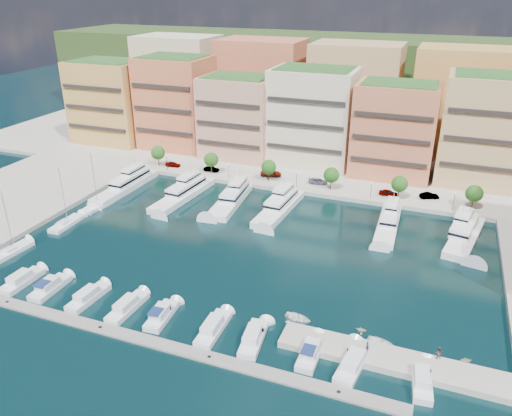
# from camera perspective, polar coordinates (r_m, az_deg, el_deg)

# --- Properties ---
(ground) EXTENTS (400.00, 400.00, 0.00)m
(ground) POSITION_cam_1_polar(r_m,az_deg,el_deg) (96.36, -0.77, -4.88)
(ground) COLOR black
(ground) RESTS_ON ground
(north_quay) EXTENTS (220.00, 64.00, 2.00)m
(north_quay) POSITION_cam_1_polar(r_m,az_deg,el_deg) (150.98, 7.98, 6.01)
(north_quay) COLOR #9E998E
(north_quay) RESTS_ON ground
(hillside) EXTENTS (240.00, 40.00, 58.00)m
(hillside) POSITION_cam_1_polar(r_m,az_deg,el_deg) (196.30, 11.34, 10.10)
(hillside) COLOR #253D19
(hillside) RESTS_ON ground
(south_pontoon) EXTENTS (72.00, 2.20, 0.35)m
(south_pontoon) POSITION_cam_1_polar(r_m,az_deg,el_deg) (75.53, -11.71, -14.87)
(south_pontoon) COLOR gray
(south_pontoon) RESTS_ON ground
(finger_pier) EXTENTS (32.00, 5.00, 2.00)m
(finger_pier) POSITION_cam_1_polar(r_m,az_deg,el_deg) (73.26, 15.60, -16.80)
(finger_pier) COLOR #9E998E
(finger_pier) RESTS_ON ground
(apartment_0) EXTENTS (22.00, 16.50, 24.80)m
(apartment_0) POSITION_cam_1_polar(r_m,az_deg,el_deg) (164.22, -16.28, 11.61)
(apartment_0) COLOR gold
(apartment_0) RESTS_ON north_quay
(apartment_1) EXTENTS (20.00, 16.50, 26.80)m
(apartment_1) POSITION_cam_1_polar(r_m,az_deg,el_deg) (153.71, -9.11, 11.82)
(apartment_1) COLOR #C26E40
(apartment_1) RESTS_ON north_quay
(apartment_2) EXTENTS (20.00, 15.50, 22.80)m
(apartment_2) POSITION_cam_1_polar(r_m,az_deg,el_deg) (143.28, -2.00, 10.36)
(apartment_2) COLOR tan
(apartment_2) RESTS_ON north_quay
(apartment_3) EXTENTS (22.00, 16.50, 25.80)m
(apartment_3) POSITION_cam_1_polar(r_m,az_deg,el_deg) (138.23, 6.50, 10.34)
(apartment_3) COLOR beige
(apartment_3) RESTS_ON north_quay
(apartment_4) EXTENTS (20.00, 15.50, 23.80)m
(apartment_4) POSITION_cam_1_polar(r_m,az_deg,el_deg) (132.97, 15.55, 8.59)
(apartment_4) COLOR #D2714E
(apartment_4) RESTS_ON north_quay
(apartment_5) EXTENTS (22.00, 16.50, 26.80)m
(apartment_5) POSITION_cam_1_polar(r_m,az_deg,el_deg) (134.49, 25.10, 8.01)
(apartment_5) COLOR tan
(apartment_5) RESTS_ON north_quay
(backblock_0) EXTENTS (26.00, 18.00, 30.00)m
(backblock_0) POSITION_cam_1_polar(r_m,az_deg,el_deg) (177.47, -8.77, 14.08)
(backblock_0) COLOR beige
(backblock_0) RESTS_ON north_quay
(backblock_1) EXTENTS (26.00, 18.00, 30.00)m
(backblock_1) POSITION_cam_1_polar(r_m,az_deg,el_deg) (165.00, 0.64, 13.57)
(backblock_1) COLOR #D2714E
(backblock_1) RESTS_ON north_quay
(backblock_2) EXTENTS (26.00, 18.00, 30.00)m
(backblock_2) POSITION_cam_1_polar(r_m,az_deg,el_deg) (157.33, 11.19, 12.59)
(backblock_2) COLOR tan
(backblock_2) RESTS_ON north_quay
(backblock_3) EXTENTS (26.00, 18.00, 30.00)m
(backblock_3) POSITION_cam_1_polar(r_m,az_deg,el_deg) (155.18, 22.32, 11.09)
(backblock_3) COLOR gold
(backblock_3) RESTS_ON north_quay
(tree_0) EXTENTS (3.80, 3.80, 5.65)m
(tree_0) POSITION_cam_1_polar(r_m,az_deg,el_deg) (138.92, -11.14, 6.21)
(tree_0) COLOR #473323
(tree_0) RESTS_ON north_quay
(tree_1) EXTENTS (3.80, 3.80, 5.65)m
(tree_1) POSITION_cam_1_polar(r_m,az_deg,el_deg) (131.44, -5.15, 5.52)
(tree_1) COLOR #473323
(tree_1) RESTS_ON north_quay
(tree_2) EXTENTS (3.80, 3.80, 5.65)m
(tree_2) POSITION_cam_1_polar(r_m,az_deg,el_deg) (125.57, 1.46, 4.69)
(tree_2) COLOR #473323
(tree_2) RESTS_ON north_quay
(tree_3) EXTENTS (3.80, 3.80, 5.65)m
(tree_3) POSITION_cam_1_polar(r_m,az_deg,el_deg) (121.53, 8.60, 3.73)
(tree_3) COLOR #473323
(tree_3) RESTS_ON north_quay
(tree_4) EXTENTS (3.80, 3.80, 5.65)m
(tree_4) POSITION_cam_1_polar(r_m,az_deg,el_deg) (119.51, 16.09, 2.65)
(tree_4) COLOR #473323
(tree_4) RESTS_ON north_quay
(tree_5) EXTENTS (3.80, 3.80, 5.65)m
(tree_5) POSITION_cam_1_polar(r_m,az_deg,el_deg) (119.62, 23.68, 1.52)
(tree_5) COLOR #473323
(tree_5) RESTS_ON north_quay
(lamppost_0) EXTENTS (0.30, 0.30, 4.20)m
(lamppost_0) POSITION_cam_1_polar(r_m,az_deg,el_deg) (135.34, -10.16, 5.38)
(lamppost_0) COLOR black
(lamppost_0) RESTS_ON north_quay
(lamppost_1) EXTENTS (0.30, 0.30, 4.20)m
(lamppost_1) POSITION_cam_1_polar(r_m,az_deg,el_deg) (127.37, -3.15, 4.52)
(lamppost_1) COLOR black
(lamppost_1) RESTS_ON north_quay
(lamppost_2) EXTENTS (0.30, 0.30, 4.20)m
(lamppost_2) POSITION_cam_1_polar(r_m,az_deg,el_deg) (121.55, 4.65, 3.47)
(lamppost_2) COLOR black
(lamppost_2) RESTS_ON north_quay
(lamppost_3) EXTENTS (0.30, 0.30, 4.20)m
(lamppost_3) POSITION_cam_1_polar(r_m,az_deg,el_deg) (118.22, 13.04, 2.28)
(lamppost_3) COLOR black
(lamppost_3) RESTS_ON north_quay
(lamppost_4) EXTENTS (0.30, 0.30, 4.20)m
(lamppost_4) POSITION_cam_1_polar(r_m,az_deg,el_deg) (117.58, 21.70, 0.99)
(lamppost_4) COLOR black
(lamppost_4) RESTS_ON north_quay
(yacht_0) EXTENTS (4.81, 22.93, 7.30)m
(yacht_0) POSITION_cam_1_polar(r_m,az_deg,el_deg) (128.48, -14.47, 2.68)
(yacht_0) COLOR white
(yacht_0) RESTS_ON ground
(yacht_1) EXTENTS (6.44, 22.65, 7.30)m
(yacht_1) POSITION_cam_1_polar(r_m,az_deg,el_deg) (120.58, -8.19, 1.72)
(yacht_1) COLOR white
(yacht_1) RESTS_ON ground
(yacht_2) EXTENTS (6.42, 20.31, 7.30)m
(yacht_2) POSITION_cam_1_polar(r_m,az_deg,el_deg) (116.49, -2.76, 1.18)
(yacht_2) COLOR white
(yacht_2) RESTS_ON ground
(yacht_3) EXTENTS (6.02, 20.77, 7.30)m
(yacht_3) POSITION_cam_1_polar(r_m,az_deg,el_deg) (112.40, 2.75, 0.28)
(yacht_3) COLOR white
(yacht_3) RESTS_ON ground
(yacht_5) EXTENTS (4.47, 19.46, 7.30)m
(yacht_5) POSITION_cam_1_polar(r_m,az_deg,el_deg) (108.63, 14.93, -1.48)
(yacht_5) COLOR white
(yacht_5) RESTS_ON ground
(yacht_6) EXTENTS (8.20, 20.14, 7.30)m
(yacht_6) POSITION_cam_1_polar(r_m,az_deg,el_deg) (108.51, 22.78, -2.69)
(yacht_6) COLOR white
(yacht_6) RESTS_ON ground
(cruiser_0) EXTENTS (2.80, 8.19, 2.55)m
(cruiser_0) POSITION_cam_1_polar(r_m,az_deg,el_deg) (95.12, -25.19, -7.53)
(cruiser_0) COLOR white
(cruiser_0) RESTS_ON ground
(cruiser_1) EXTENTS (2.98, 7.86, 2.66)m
(cruiser_1) POSITION_cam_1_polar(r_m,az_deg,el_deg) (91.23, -22.51, -8.41)
(cruiser_1) COLOR white
(cruiser_1) RESTS_ON ground
(cruiser_2) EXTENTS (3.10, 8.41, 2.55)m
(cruiser_2) POSITION_cam_1_polar(r_m,az_deg,el_deg) (86.55, -18.63, -9.65)
(cruiser_2) COLOR white
(cruiser_2) RESTS_ON ground
(cruiser_3) EXTENTS (2.86, 8.64, 2.55)m
(cruiser_3) POSITION_cam_1_polar(r_m,az_deg,el_deg) (82.49, -14.49, -10.92)
(cruiser_3) COLOR white
(cruiser_3) RESTS_ON ground
(cruiser_4) EXTENTS (3.20, 7.64, 2.66)m
(cruiser_4) POSITION_cam_1_polar(r_m,az_deg,el_deg) (79.51, -10.76, -11.99)
(cruiser_4) COLOR white
(cruiser_4) RESTS_ON ground
(cruiser_5) EXTENTS (2.84, 8.65, 2.55)m
(cruiser_5) POSITION_cam_1_polar(r_m,az_deg,el_deg) (75.96, -4.92, -13.58)
(cruiser_5) COLOR white
(cruiser_5) RESTS_ON ground
(cruiser_6) EXTENTS (3.53, 8.41, 2.55)m
(cruiser_6) POSITION_cam_1_polar(r_m,az_deg,el_deg) (73.92, -0.30, -14.71)
(cruiser_6) COLOR white
(cruiser_6) RESTS_ON ground
(cruiser_7) EXTENTS (2.55, 7.58, 2.66)m
(cruiser_7) POSITION_cam_1_polar(r_m,az_deg,el_deg) (71.98, 6.25, -16.14)
(cruiser_7) COLOR white
(cruiser_7) RESTS_ON ground
(cruiser_8) EXTENTS (3.86, 8.92, 2.55)m
(cruiser_8) POSITION_cam_1_polar(r_m,az_deg,el_deg) (71.23, 11.01, -17.06)
(cruiser_8) COLOR white
(cruiser_8) RESTS_ON ground
(cruiser_9) EXTENTS (3.28, 7.89, 2.55)m
(cruiser_9) POSITION_cam_1_polar(r_m,az_deg,el_deg) (70.98, 18.40, -18.23)
(cruiser_9) COLOR white
(cruiser_9) RESTS_ON ground
(sailboat_1) EXTENTS (3.06, 8.78, 13.20)m
(sailboat_1) POSITION_cam_1_polar(r_m,az_deg,el_deg) (113.25, -20.85, -1.72)
(sailboat_1) COLOR white
(sailboat_1) RESTS_ON ground
(sailboat_2) EXTENTS (2.89, 8.46, 13.20)m
(sailboat_2) POSITION_cam_1_polar(r_m,az_deg,el_deg) (119.99, -17.76, 0.23)
(sailboat_2) COLOR white
(sailboat_2) RESTS_ON ground
(sailboat_0) EXTENTS (3.42, 8.29, 13.20)m
(sailboat_0) POSITION_cam_1_polar(r_m,az_deg,el_deg) (106.25, -26.06, -4.45)
(sailboat_0) COLOR white
(sailboat_0) RESTS_ON ground
(tender_3) EXTENTS (2.04, 1.92, 0.86)m
(tender_3) POSITION_cam_1_polar(r_m,az_deg,el_deg) (76.23, 22.84, -15.74)
(tender_3) COLOR beige
(tender_3) RESTS_ON ground
(tender_1) EXTENTS (1.65, 1.44, 0.83)m
(tender_1) POSITION_cam_1_polar(r_m,az_deg,el_deg) (77.30, 11.93, -13.45)
(tender_1) COLOR beige
(tender_1) RESTS_ON ground
(tender_0) EXTENTS (4.53, 3.50, 0.87)m
(tender_0) POSITION_cam_1_polar(r_m,az_deg,el_deg) (78.12, 4.82, -12.45)
(tender_0) COLOR white
(tender_0) RESTS_ON ground
(tender_2) EXTENTS (4.83, 3.90, 0.89)m
(tender_2) POSITION_cam_1_polar(r_m,az_deg,el_deg) (75.37, 14.19, -14.82)
(tender_2) COLOR white
(tender_2) RESTS_ON ground
(car_0) EXTENTS (4.31, 2.16, 1.41)m
(car_0) POSITION_cam_1_polar(r_m,az_deg,el_deg) (138.53, -9.47, 4.95)
(car_0) COLOR gray
(car_0) RESTS_ON north_quay
(car_1) EXTENTS (4.22, 1.66, 1.37)m
(car_1) POSITION_cam_1_polar(r_m,az_deg,el_deg) (133.60, -5.13, 4.45)
(car_1) COLOR gray
(car_1) RESTS_ON north_quay
(car_2) EXTENTS (5.94, 3.89, 1.52)m
(car_2) POSITION_cam_1_polar(r_m,az_deg,el_deg) (129.91, 1.72, 3.98)
(car_2) COLOR gray
(car_2) RESTS_ON north_quay
(car_3) EXTENTS (4.98, 2.54, 1.38)m
(car_3) POSITION_cam_1_polar(r_m,az_deg,el_deg) (125.81, 7.09, 3.06)
(car_3) COLOR gray
(car_3) RESTS_ON north_quay
(car_4) EXTENTS (4.34, 1.87, 1.46)m
(car_4) POSITION_cam_1_polar(r_m,az_deg,el_deg) (121.94, 14.88, 1.71)
(car_4) COLOR gray
(car_4) RESTS_ON north_quay
(car_5) EXTENTS (4.62, 2.99, 1.44)m
(car_5) POSITION_cam_1_polar(r_m,az_deg,el_deg) (123.01, 19.19, 1.34)
(car_5) COLOR gray
(car_5) RESTS_ON north_quay
(person_0) EXTENTS (0.66, 0.66, 1.54)m
(person_0) POSITION_cam_1_polar(r_m,az_deg,el_deg) (72.41, 12.61, -15.16)
(person_0) COLOR #212943
(person_0) RESTS_ON finger_pier
(person_1) EXTENTS (1.10, 0.97, 1.90)m
(person_1) POSITION_cam_1_polar(r_m,az_deg,el_deg) (73.69, 20.10, -15.26)
(person_1) COLOR #513730
(person_1) RESTS_ON finger_pier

